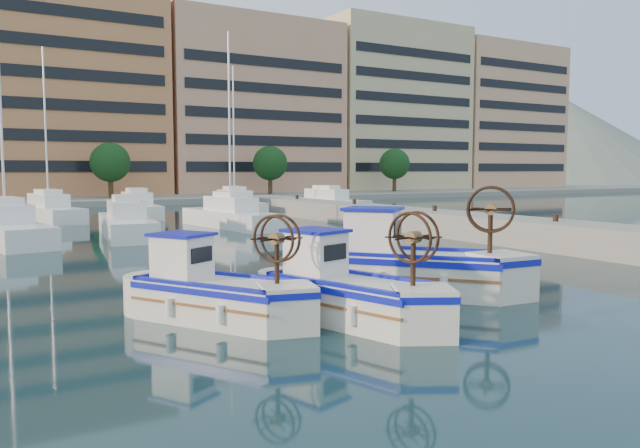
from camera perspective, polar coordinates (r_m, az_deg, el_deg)
The scene contains 8 objects.
ground at distance 15.92m, azimuth 7.59°, elevation -7.59°, with size 300.00×300.00×0.00m, color #1A3A43.
quay at distance 30.45m, azimuth 17.78°, elevation -0.63°, with size 3.00×60.00×1.20m, color gray.
waterfront at distance 79.92m, azimuth -16.74°, elevation 10.28°, with size 180.00×40.00×25.60m.
hill_east at distance 193.19m, azimuth 20.58°, elevation 3.66°, with size 160.00×160.00×50.00m, color slate.
yacht_marina at distance 40.11m, azimuth -20.31°, elevation 0.50°, with size 38.24×23.59×11.50m.
fishing_boat_a at distance 14.52m, azimuth -9.67°, elevation -6.06°, with size 3.36×4.13×2.51m.
fishing_boat_b at distance 14.25m, azimuth 2.48°, elevation -6.09°, with size 2.80×4.31×2.61m.
fishing_boat_c at distance 17.57m, azimuth 8.42°, elevation -3.64°, with size 4.54×4.79×3.03m.
Camera 1 is at (-9.54, -12.26, 3.46)m, focal length 35.00 mm.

